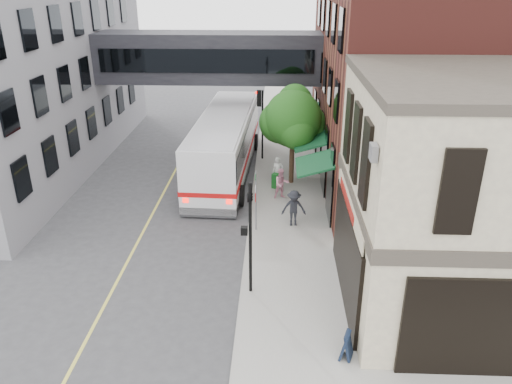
# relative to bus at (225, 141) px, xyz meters

# --- Properties ---
(ground) EXTENTS (120.00, 120.00, 0.00)m
(ground) POSITION_rel_bus_xyz_m (1.79, -14.82, -1.99)
(ground) COLOR #38383A
(ground) RESTS_ON ground
(sidewalk_main) EXTENTS (4.00, 60.00, 0.15)m
(sidewalk_main) POSITION_rel_bus_xyz_m (3.79, -0.82, -1.92)
(sidewalk_main) COLOR gray
(sidewalk_main) RESTS_ON ground
(corner_building) EXTENTS (10.19, 8.12, 8.45)m
(corner_building) POSITION_rel_bus_xyz_m (10.76, -12.82, 2.22)
(corner_building) COLOR tan
(corner_building) RESTS_ON ground
(brick_building) EXTENTS (13.76, 18.00, 14.00)m
(brick_building) POSITION_rel_bus_xyz_m (11.77, 0.17, 4.99)
(brick_building) COLOR #531F19
(brick_building) RESTS_ON ground
(skyway_bridge) EXTENTS (14.00, 3.18, 3.00)m
(skyway_bridge) POSITION_rel_bus_xyz_m (-1.21, 3.18, 4.51)
(skyway_bridge) COLOR black
(skyway_bridge) RESTS_ON ground
(traffic_signal_near) EXTENTS (0.44, 0.22, 4.60)m
(traffic_signal_near) POSITION_rel_bus_xyz_m (2.16, -12.82, 0.99)
(traffic_signal_near) COLOR black
(traffic_signal_near) RESTS_ON sidewalk_main
(traffic_signal_far) EXTENTS (0.53, 0.28, 4.50)m
(traffic_signal_far) POSITION_rel_bus_xyz_m (2.05, 2.18, 1.34)
(traffic_signal_far) COLOR black
(traffic_signal_far) RESTS_ON sidewalk_main
(street_sign_pole) EXTENTS (0.08, 0.75, 3.00)m
(street_sign_pole) POSITION_rel_bus_xyz_m (2.18, -7.82, -0.06)
(street_sign_pole) COLOR gray
(street_sign_pole) RESTS_ON sidewalk_main
(street_tree) EXTENTS (3.80, 3.20, 5.60)m
(street_tree) POSITION_rel_bus_xyz_m (3.98, -1.60, 1.92)
(street_tree) COLOR #382619
(street_tree) RESTS_ON sidewalk_main
(lane_marking) EXTENTS (0.12, 40.00, 0.01)m
(lane_marking) POSITION_rel_bus_xyz_m (-3.21, -4.82, -1.99)
(lane_marking) COLOR #D8CC4C
(lane_marking) RESTS_ON ground
(bus) EXTENTS (3.63, 13.33, 3.56)m
(bus) POSITION_rel_bus_xyz_m (0.00, 0.00, 0.00)
(bus) COLOR silver
(bus) RESTS_ON ground
(pedestrian_a) EXTENTS (0.64, 0.43, 1.73)m
(pedestrian_a) POSITION_rel_bus_xyz_m (3.20, -2.46, -0.98)
(pedestrian_a) COLOR silver
(pedestrian_a) RESTS_ON sidewalk_main
(pedestrian_b) EXTENTS (0.96, 0.84, 1.67)m
(pedestrian_b) POSITION_rel_bus_xyz_m (3.40, -4.10, -1.01)
(pedestrian_b) COLOR pink
(pedestrian_b) RESTS_ON sidewalk_main
(pedestrian_c) EXTENTS (1.18, 0.70, 1.80)m
(pedestrian_c) POSITION_rel_bus_xyz_m (3.97, -7.27, -0.94)
(pedestrian_c) COLOR black
(pedestrian_c) RESTS_ON sidewalk_main
(newspaper_box) EXTENTS (0.54, 0.52, 0.86)m
(newspaper_box) POSITION_rel_bus_xyz_m (3.12, -2.71, -1.41)
(newspaper_box) COLOR #14591C
(newspaper_box) RESTS_ON sidewalk_main
(sandwich_board) EXTENTS (0.49, 0.60, 0.93)m
(sandwich_board) POSITION_rel_bus_xyz_m (5.39, -16.32, -1.38)
(sandwich_board) COLOR black
(sandwich_board) RESTS_ON sidewalk_main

